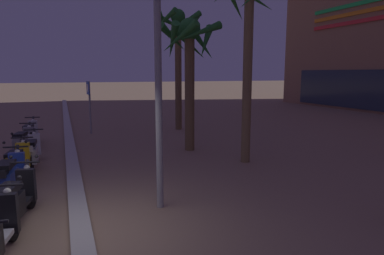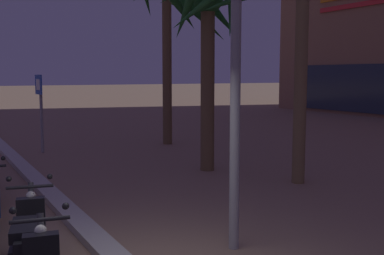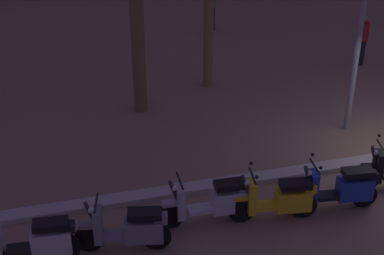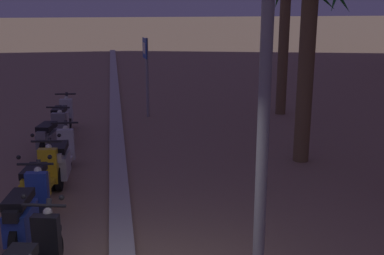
{
  "view_description": "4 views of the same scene",
  "coord_description": "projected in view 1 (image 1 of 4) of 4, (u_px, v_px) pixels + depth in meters",
  "views": [
    {
      "loc": [
        5.73,
        -0.08,
        2.77
      ],
      "look_at": [
        -2.24,
        2.99,
        1.38
      ],
      "focal_mm": 31.57,
      "sensor_mm": 36.0,
      "label": 1
    },
    {
      "loc": [
        4.41,
        -1.87,
        2.41
      ],
      "look_at": [
        -3.56,
        2.62,
        1.36
      ],
      "focal_mm": 43.54,
      "sensor_mm": 36.0,
      "label": 2
    },
    {
      "loc": [
        -7.9,
        -9.55,
        6.82
      ],
      "look_at": [
        -4.97,
        0.95,
        1.03
      ],
      "focal_mm": 54.08,
      "sensor_mm": 36.0,
      "label": 3
    },
    {
      "loc": [
        4.26,
        0.07,
        3.49
      ],
      "look_at": [
        -4.0,
        1.43,
        1.27
      ],
      "focal_mm": 45.1,
      "sensor_mm": 36.0,
      "label": 4
    }
  ],
  "objects": [
    {
      "name": "scooter_yellow_lead_nearest",
      "position": [
        18.0,
        163.0,
        8.78
      ],
      "size": [
        1.74,
        0.61,
        1.17
      ],
      "color": "black",
      "rests_on": "ground"
    },
    {
      "name": "scooter_grey_mid_rear",
      "position": [
        24.0,
        142.0,
        11.42
      ],
      "size": [
        1.7,
        0.69,
        1.04
      ],
      "color": "black",
      "rests_on": "ground"
    },
    {
      "name": "ground_plane",
      "position": [
        76.0,
        237.0,
        5.75
      ],
      "size": [
        200.0,
        200.0,
        0.0
      ],
      "primitive_type": "plane",
      "color": "#93755B"
    },
    {
      "name": "scooter_black_gap_after_mid",
      "position": [
        15.0,
        201.0,
        6.17
      ],
      "size": [
        1.78,
        0.71,
        1.17
      ],
      "color": "black",
      "rests_on": "ground"
    },
    {
      "name": "crossing_sign",
      "position": [
        89.0,
        101.0,
        15.35
      ],
      "size": [
        0.6,
        0.15,
        2.4
      ],
      "color": "#939399",
      "rests_on": "ground"
    },
    {
      "name": "palm_tree_far_corner",
      "position": [
        178.0,
        39.0,
        16.13
      ],
      "size": [
        2.4,
        2.45,
        5.76
      ],
      "color": "brown",
      "rests_on": "ground"
    },
    {
      "name": "palm_tree_near_sign",
      "position": [
        249.0,
        16.0,
        9.93
      ],
      "size": [
        2.25,
        2.3,
        5.83
      ],
      "color": "olive",
      "rests_on": "ground"
    },
    {
      "name": "curb_strip",
      "position": [
        81.0,
        233.0,
        5.78
      ],
      "size": [
        60.0,
        0.36,
        0.12
      ],
      "primitive_type": "cube",
      "color": "#BCB7AD",
      "rests_on": "ground"
    },
    {
      "name": "scooter_blue_second_in_line",
      "position": [
        11.0,
        177.0,
        7.58
      ],
      "size": [
        1.79,
        0.6,
        1.17
      ],
      "color": "black",
      "rests_on": "ground"
    },
    {
      "name": "scooter_silver_mid_centre",
      "position": [
        32.0,
        152.0,
        10.01
      ],
      "size": [
        1.87,
        0.56,
        1.04
      ],
      "color": "black",
      "rests_on": "ground"
    },
    {
      "name": "scooter_silver_mid_front",
      "position": [
        30.0,
        134.0,
        12.95
      ],
      "size": [
        1.81,
        0.56,
        1.04
      ],
      "color": "black",
      "rests_on": "ground"
    },
    {
      "name": "palm_tree_by_mall_entrance",
      "position": [
        189.0,
        52.0,
        11.72
      ],
      "size": [
        2.2,
        2.09,
        4.64
      ],
      "color": "brown",
      "rests_on": "ground"
    },
    {
      "name": "street_lamp",
      "position": [
        157.0,
        20.0,
        6.45
      ],
      "size": [
        0.36,
        0.36,
        6.12
      ],
      "color": "#939399",
      "rests_on": "ground"
    }
  ]
}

